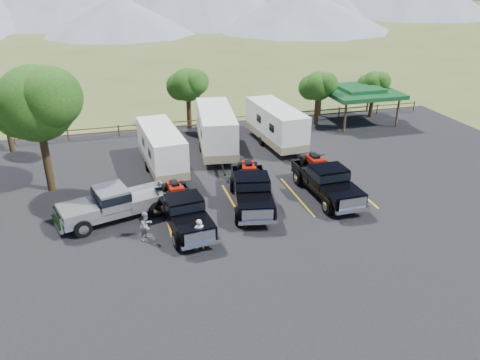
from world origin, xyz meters
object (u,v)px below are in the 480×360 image
object	(u,v)px
rig_left	(183,209)
tree_big_nw	(36,103)
rig_center	(251,188)
person_a	(199,234)
trailer_left	(161,149)
trailer_right	(276,125)
person_b	(146,226)
pickup_silver	(115,203)
trailer_center	(216,130)
pavilion	(359,91)
rig_right	(326,180)

from	to	relation	value
rig_left	tree_big_nw	bearing A→B (deg)	131.49
rig_center	person_a	world-z (taller)	rig_center
trailer_left	rig_left	bearing A→B (deg)	-93.73
trailer_right	person_b	xyz separation A→B (m)	(-11.04, -11.59, -0.83)
pickup_silver	rig_left	bearing A→B (deg)	47.43
trailer_left	trailer_right	bearing A→B (deg)	11.28
trailer_center	pickup_silver	world-z (taller)	trailer_center
rig_left	trailer_right	distance (m)	13.95
tree_big_nw	trailer_center	bearing A→B (deg)	17.89
pavilion	trailer_right	bearing A→B (deg)	-156.65
tree_big_nw	rig_left	world-z (taller)	tree_big_nw
trailer_right	rig_left	bearing A→B (deg)	-134.86
rig_left	trailer_center	distance (m)	11.20
rig_left	rig_right	world-z (taller)	rig_right
pickup_silver	rig_center	bearing A→B (deg)	71.38
pickup_silver	person_b	size ratio (longest dim) A/B	4.24
pavilion	trailer_center	distance (m)	14.70
rig_left	person_a	xyz separation A→B (m)	(0.38, -2.55, -0.14)
rig_right	trailer_right	bearing A→B (deg)	88.09
rig_center	person_b	world-z (taller)	rig_center
trailer_right	rig_center	bearing A→B (deg)	-121.95
trailer_center	person_a	distance (m)	13.49
pavilion	rig_right	world-z (taller)	pavilion
person_a	trailer_center	bearing A→B (deg)	-103.19
trailer_right	person_b	size ratio (longest dim) A/B	5.68
rig_right	trailer_center	xyz separation A→B (m)	(-4.79, 9.02, 0.67)
trailer_center	person_b	distance (m)	12.94
trailer_left	trailer_right	world-z (taller)	trailer_right
person_b	rig_right	bearing A→B (deg)	-30.50
rig_right	trailer_right	distance (m)	9.32
tree_big_nw	pavilion	size ratio (longest dim) A/B	1.26
pavilion	rig_left	distance (m)	23.42
rig_right	person_a	xyz separation A→B (m)	(-8.58, -3.89, -0.21)
rig_right	person_a	bearing A→B (deg)	-157.35
rig_right	pavilion	bearing A→B (deg)	53.43
rig_left	person_b	bearing A→B (deg)	-161.60
rig_right	trailer_left	bearing A→B (deg)	142.25
rig_left	person_a	size ratio (longest dim) A/B	3.75
pavilion	person_a	bearing A→B (deg)	-136.07
rig_center	pickup_silver	xyz separation A→B (m)	(-7.72, 0.29, -0.04)
rig_center	trailer_right	distance (m)	10.40
rig_right	tree_big_nw	bearing A→B (deg)	160.25
rig_left	person_a	distance (m)	2.58
rig_left	rig_right	xyz separation A→B (m)	(8.96, 1.35, 0.07)
rig_center	person_b	size ratio (longest dim) A/B	4.25
pavilion	trailer_left	bearing A→B (deg)	-160.13
tree_big_nw	person_b	bearing A→B (deg)	-55.10
person_a	person_b	xyz separation A→B (m)	(-2.43, 1.60, -0.04)
pavilion	person_a	world-z (taller)	pavilion
rig_left	person_a	bearing A→B (deg)	-87.81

